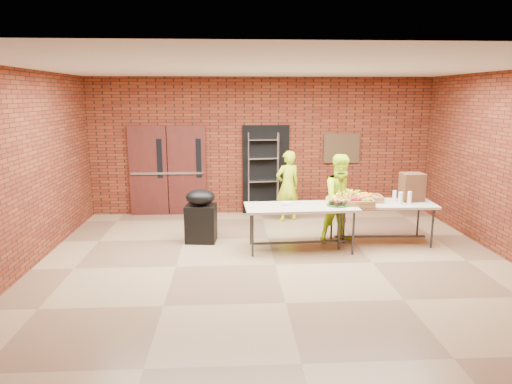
% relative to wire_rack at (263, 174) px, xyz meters
% --- Properties ---
extents(room, '(8.08, 7.08, 3.28)m').
position_rel_wire_rack_xyz_m(room, '(-0.03, -3.32, 0.63)').
color(room, brown).
rests_on(room, ground).
extents(double_doors, '(1.78, 0.12, 2.10)m').
position_rel_wire_rack_xyz_m(double_doors, '(-2.23, 0.12, 0.08)').
color(double_doors, '#441813').
rests_on(double_doors, room).
extents(dark_doorway, '(1.10, 0.06, 2.10)m').
position_rel_wire_rack_xyz_m(dark_doorway, '(0.07, 0.14, 0.08)').
color(dark_doorway, black).
rests_on(dark_doorway, room).
extents(bronze_plaque, '(0.85, 0.04, 0.70)m').
position_rel_wire_rack_xyz_m(bronze_plaque, '(1.87, 0.13, 0.58)').
color(bronze_plaque, '#46311C').
rests_on(bronze_plaque, room).
extents(wire_rack, '(0.73, 0.29, 1.94)m').
position_rel_wire_rack_xyz_m(wire_rack, '(0.00, 0.00, 0.00)').
color(wire_rack, silver).
rests_on(wire_rack, room).
extents(table_left, '(2.03, 0.91, 0.82)m').
position_rel_wire_rack_xyz_m(table_left, '(0.50, -2.57, -0.21)').
color(table_left, tan).
rests_on(table_left, room).
extents(table_right, '(1.99, 0.91, 0.80)m').
position_rel_wire_rack_xyz_m(table_right, '(2.07, -2.30, -0.23)').
color(table_right, tan).
rests_on(table_right, room).
extents(basket_bananas, '(0.46, 0.36, 0.14)m').
position_rel_wire_rack_xyz_m(basket_bananas, '(1.35, -2.31, -0.10)').
color(basket_bananas, '#AE7E46').
rests_on(basket_bananas, table_right).
extents(basket_oranges, '(0.49, 0.38, 0.15)m').
position_rel_wire_rack_xyz_m(basket_oranges, '(1.85, -2.21, -0.10)').
color(basket_oranges, '#AE7E46').
rests_on(basket_oranges, table_right).
extents(basket_apples, '(0.48, 0.38, 0.15)m').
position_rel_wire_rack_xyz_m(basket_apples, '(1.59, -2.52, -0.10)').
color(basket_apples, '#AE7E46').
rests_on(basket_apples, table_right).
extents(muffin_tray, '(0.41, 0.41, 0.10)m').
position_rel_wire_rack_xyz_m(muffin_tray, '(1.17, -2.57, -0.10)').
color(muffin_tray, '#144E15').
rests_on(muffin_tray, table_left).
extents(napkin_box, '(0.18, 0.12, 0.06)m').
position_rel_wire_rack_xyz_m(napkin_box, '(0.25, -2.52, -0.12)').
color(napkin_box, white).
rests_on(napkin_box, table_left).
extents(coffee_dispenser, '(0.40, 0.36, 0.53)m').
position_rel_wire_rack_xyz_m(coffee_dispenser, '(2.69, -2.16, 0.10)').
color(coffee_dispenser, '#52301C').
rests_on(coffee_dispenser, table_right).
extents(cup_stack_front, '(0.08, 0.08, 0.23)m').
position_rel_wire_rack_xyz_m(cup_stack_front, '(2.38, -2.44, -0.05)').
color(cup_stack_front, white).
rests_on(cup_stack_front, table_right).
extents(cup_stack_mid, '(0.08, 0.08, 0.23)m').
position_rel_wire_rack_xyz_m(cup_stack_mid, '(2.55, -2.44, -0.05)').
color(cup_stack_mid, white).
rests_on(cup_stack_mid, table_right).
extents(cup_stack_back, '(0.07, 0.07, 0.21)m').
position_rel_wire_rack_xyz_m(cup_stack_back, '(2.34, -2.23, -0.06)').
color(cup_stack_back, white).
rests_on(cup_stack_back, table_right).
extents(covered_grill, '(0.62, 0.53, 1.03)m').
position_rel_wire_rack_xyz_m(covered_grill, '(-1.34, -2.00, -0.45)').
color(covered_grill, black).
rests_on(covered_grill, room).
extents(volunteer_woman, '(0.68, 0.57, 1.59)m').
position_rel_wire_rack_xyz_m(volunteer_woman, '(0.51, -0.58, -0.18)').
color(volunteer_woman, '#BFE719').
rests_on(volunteer_woman, room).
extents(volunteer_man, '(0.95, 0.82, 1.70)m').
position_rel_wire_rack_xyz_m(volunteer_man, '(1.35, -2.13, -0.12)').
color(volunteer_man, '#BFE719').
rests_on(volunteer_man, room).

